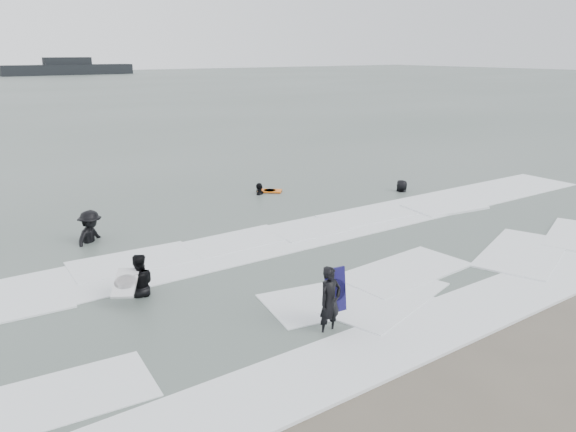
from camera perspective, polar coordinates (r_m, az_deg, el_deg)
ground at (r=12.97m, az=12.80°, el=-9.87°), size 320.00×320.00×0.00m
surfer_centre at (r=11.98m, az=4.22°, el=-11.81°), size 0.58×0.41×1.50m
surfer_wading at (r=14.05m, az=-14.81°, el=-7.91°), size 0.91×0.78×1.62m
surfer_breaker at (r=18.14m, az=-19.29°, el=-2.69°), size 1.41×1.32×1.91m
surfer_right_near at (r=22.90m, az=-2.91°, el=2.13°), size 1.00×0.96×1.66m
surfer_right_far at (r=23.73m, az=11.45°, el=2.33°), size 0.98×0.89×1.69m
surf_foam at (r=15.45m, az=2.74°, el=-4.90°), size 30.03×9.06×0.09m
bodyboards at (r=16.02m, az=-4.28°, el=-2.40°), size 9.41×11.18×1.25m
vessel_horizon at (r=147.06m, az=-21.44°, el=13.77°), size 29.62×5.29×4.02m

